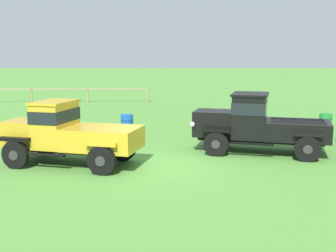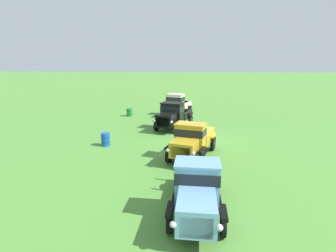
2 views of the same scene
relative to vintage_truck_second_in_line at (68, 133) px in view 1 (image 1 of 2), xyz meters
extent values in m
plane|color=#518E38|center=(2.85, -0.33, -1.07)|extent=(240.00, 240.00, 0.00)
cylinder|color=#997F60|center=(2.38, 19.00, -0.48)|extent=(0.12, 0.12, 1.19)
cylinder|color=#997F60|center=(-2.32, 19.29, -0.48)|extent=(0.12, 0.12, 1.19)
cylinder|color=#997F60|center=(-6.63, 19.13, -0.48)|extent=(0.12, 0.12, 1.19)
cube|color=#997F60|center=(-4.24, 19.19, -0.01)|extent=(13.43, 0.08, 0.10)
cylinder|color=black|center=(-1.61, -0.49, -0.62)|extent=(0.93, 0.44, 0.91)
cylinder|color=#2D2D2D|center=(-1.64, -0.59, -0.62)|extent=(0.31, 0.12, 0.32)
cylinder|color=black|center=(-1.08, 1.28, -0.62)|extent=(0.93, 0.44, 0.91)
cylinder|color=#2D2D2D|center=(-1.05, 1.39, -0.62)|extent=(0.31, 0.12, 0.32)
cylinder|color=black|center=(1.25, -1.33, -0.62)|extent=(0.93, 0.44, 0.91)
cylinder|color=#2D2D2D|center=(1.22, -1.44, -0.62)|extent=(0.31, 0.12, 0.32)
cylinder|color=black|center=(1.78, 0.44, -0.62)|extent=(0.93, 0.44, 0.91)
cylinder|color=#2D2D2D|center=(1.81, 0.54, -0.62)|extent=(0.31, 0.12, 0.32)
cube|color=black|center=(0.07, -0.02, -0.54)|extent=(4.41, 2.20, 0.12)
cube|color=gold|center=(-1.54, 0.46, -0.06)|extent=(1.64, 1.62, 0.83)
cube|color=silver|center=(-2.14, 0.64, -0.10)|extent=(0.35, 0.99, 0.62)
sphere|color=silver|center=(-1.96, 1.30, -0.04)|extent=(0.20, 0.20, 0.20)
cube|color=black|center=(-1.61, -0.49, -0.11)|extent=(1.06, 0.49, 0.12)
cube|color=black|center=(-1.08, 1.28, -0.11)|extent=(1.06, 0.49, 0.12)
cube|color=gold|center=(-0.43, 0.13, 0.25)|extent=(1.39, 1.83, 1.45)
cube|color=black|center=(-0.43, 0.13, 0.57)|extent=(1.44, 1.88, 0.40)
cube|color=gold|center=(-0.43, 0.13, 1.01)|extent=(1.51, 1.93, 0.08)
cube|color=black|center=(-0.60, -0.77, -0.56)|extent=(1.35, 0.52, 0.05)
cube|color=black|center=(-0.08, 0.97, -0.56)|extent=(1.35, 0.52, 0.05)
cube|color=gold|center=(1.17, -0.35, -0.12)|extent=(2.76, 2.30, 0.71)
cube|color=black|center=(1.17, -0.35, 0.20)|extent=(2.32, 1.95, 0.06)
cube|color=gold|center=(1.25, -1.33, -0.11)|extent=(1.02, 0.48, 0.12)
cube|color=gold|center=(1.78, 0.44, -0.11)|extent=(1.02, 0.48, 0.12)
cylinder|color=black|center=(5.09, 1.00, -0.63)|extent=(0.91, 0.43, 0.90)
cylinder|color=#2D2D2D|center=(5.06, 0.90, -0.63)|extent=(0.31, 0.12, 0.31)
cylinder|color=black|center=(5.66, 2.81, -0.63)|extent=(0.91, 0.43, 0.90)
cylinder|color=#2D2D2D|center=(5.69, 2.90, -0.63)|extent=(0.31, 0.12, 0.31)
cylinder|color=black|center=(8.10, 0.05, -0.63)|extent=(0.91, 0.43, 0.90)
cylinder|color=#2D2D2D|center=(8.07, -0.04, -0.63)|extent=(0.31, 0.12, 0.31)
cylinder|color=black|center=(8.67, 1.87, -0.63)|extent=(0.91, 0.43, 0.90)
cylinder|color=#2D2D2D|center=(8.70, 1.96, -0.63)|extent=(0.31, 0.12, 0.31)
cube|color=black|center=(6.80, 1.46, -0.54)|extent=(4.62, 2.34, 0.12)
cube|color=black|center=(5.16, 1.97, -0.01)|extent=(1.80, 1.71, 0.95)
cube|color=silver|center=(4.49, 2.18, -0.06)|extent=(0.37, 1.02, 0.71)
sphere|color=silver|center=(4.27, 1.50, 0.01)|extent=(0.20, 0.20, 0.20)
sphere|color=silver|center=(4.69, 2.86, 0.01)|extent=(0.20, 0.20, 0.20)
cube|color=black|center=(5.09, 1.00, -0.13)|extent=(1.05, 0.50, 0.12)
cube|color=black|center=(5.66, 2.81, -0.13)|extent=(1.05, 0.50, 0.12)
cube|color=black|center=(6.42, 1.57, 0.30)|extent=(1.61, 1.94, 1.56)
cube|color=black|center=(6.42, 1.57, 0.65)|extent=(1.67, 1.99, 0.44)
cube|color=black|center=(6.42, 1.57, 1.12)|extent=(1.75, 2.05, 0.08)
cube|color=black|center=(6.25, 0.65, -0.56)|extent=(1.60, 0.62, 0.05)
cube|color=black|center=(6.81, 2.43, -0.56)|extent=(1.60, 0.62, 0.05)
cube|color=black|center=(8.06, 1.06, -0.15)|extent=(2.68, 2.34, 0.67)
cube|color=black|center=(8.06, 1.06, 0.16)|extent=(2.26, 1.98, 0.06)
cube|color=black|center=(8.10, 0.05, -0.13)|extent=(1.00, 0.49, 0.12)
cube|color=black|center=(8.67, 1.87, -0.13)|extent=(1.00, 0.49, 0.12)
cylinder|color=#1E7F33|center=(11.28, 6.31, -0.67)|extent=(0.60, 0.60, 0.80)
cylinder|color=#124C1E|center=(11.28, 6.31, -0.51)|extent=(0.63, 0.63, 0.03)
cylinder|color=#124C1E|center=(11.28, 6.31, -0.83)|extent=(0.63, 0.63, 0.03)
cylinder|color=#1951B2|center=(1.59, 5.77, -0.63)|extent=(0.57, 0.57, 0.88)
cylinder|color=navy|center=(1.59, 5.77, -0.46)|extent=(0.60, 0.60, 0.03)
cylinder|color=navy|center=(1.59, 5.77, -0.81)|extent=(0.60, 0.60, 0.03)
camera|label=1|loc=(2.84, -13.82, 2.50)|focal=45.00mm
camera|label=2|loc=(-14.82, 0.29, 4.47)|focal=28.00mm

